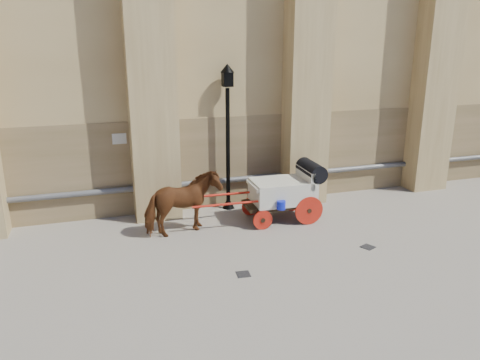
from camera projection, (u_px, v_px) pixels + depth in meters
name	position (u px, v px, depth m)	size (l,w,h in m)	color
ground	(219.00, 261.00, 11.84)	(90.00, 90.00, 0.00)	gray
horse	(183.00, 204.00, 13.27)	(0.98, 2.15, 1.81)	brown
carriage	(287.00, 189.00, 14.35)	(4.12, 1.48, 1.79)	black
street_lamp	(228.00, 134.00, 14.85)	(0.44, 0.44, 4.68)	black
drain_grate_near	(243.00, 274.00, 11.16)	(0.32, 0.32, 0.01)	black
drain_grate_far	(368.00, 247.00, 12.63)	(0.32, 0.32, 0.01)	black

